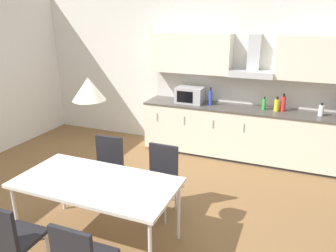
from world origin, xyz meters
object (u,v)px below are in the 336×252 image
at_px(bottle_green, 264,104).
at_px(microwave, 190,95).
at_px(dining_table, 96,185).
at_px(bottle_red, 283,104).
at_px(chair_near_left, 9,235).
at_px(pendant_lamp, 89,89).
at_px(bottle_yellow, 277,105).
at_px(chair_far_left, 107,163).
at_px(bottle_white, 321,110).
at_px(chair_far_right, 160,173).
at_px(bottle_blue, 210,98).

bearing_deg(bottle_green, microwave, -178.56).
bearing_deg(dining_table, microwave, 88.71).
relative_size(bottle_red, bottle_green, 1.34).
relative_size(microwave, bottle_green, 2.21).
bearing_deg(chair_near_left, bottle_red, 61.62).
distance_m(bottle_red, pendant_lamp, 3.42).
relative_size(bottle_yellow, pendant_lamp, 0.75).
xyz_separation_m(bottle_yellow, chair_far_left, (-1.94, -2.07, -0.47)).
height_order(dining_table, chair_near_left, chair_near_left).
bearing_deg(bottle_yellow, bottle_green, 172.80).
xyz_separation_m(bottle_green, bottle_yellow, (0.20, -0.03, 0.01)).
xyz_separation_m(bottle_white, chair_far_right, (-1.82, -2.06, -0.45)).
bearing_deg(bottle_green, chair_far_right, -114.60).
height_order(microwave, bottle_green, microwave).
bearing_deg(microwave, bottle_yellow, 0.26).
xyz_separation_m(bottle_red, chair_far_right, (-1.26, -2.12, -0.49)).
bearing_deg(bottle_red, chair_near_left, -118.38).
distance_m(bottle_red, bottle_blue, 1.20).
relative_size(bottle_white, chair_far_left, 0.24).
relative_size(dining_table, pendant_lamp, 5.31).
xyz_separation_m(bottle_blue, chair_far_left, (-0.84, -2.04, -0.50)).
height_order(bottle_yellow, pendant_lamp, pendant_lamp).
distance_m(microwave, bottle_yellow, 1.48).
xyz_separation_m(bottle_blue, pendant_lamp, (-0.45, -2.85, 0.69)).
bearing_deg(chair_near_left, dining_table, 64.88).
bearing_deg(chair_far_right, pendant_lamp, -115.29).
bearing_deg(chair_far_left, pendant_lamp, -64.25).
bearing_deg(bottle_green, bottle_white, -2.47).
height_order(chair_far_left, pendant_lamp, pendant_lamp).
bearing_deg(bottle_red, dining_table, -119.25).
distance_m(bottle_yellow, chair_near_left, 4.19).
relative_size(bottle_white, pendant_lamp, 0.65).
bearing_deg(bottle_red, bottle_white, -5.29).
relative_size(bottle_red, dining_table, 0.17).
relative_size(dining_table, chair_near_left, 1.95).
bearing_deg(pendant_lamp, bottle_white, 52.46).
relative_size(microwave, bottle_red, 1.64).
relative_size(bottle_red, chair_far_left, 0.34).
height_order(bottle_red, chair_far_left, bottle_red).
height_order(bottle_blue, bottle_green, bottle_blue).
distance_m(bottle_red, chair_far_left, 2.97).
bearing_deg(dining_table, bottle_yellow, 61.80).
height_order(microwave, chair_far_left, microwave).
height_order(bottle_green, dining_table, bottle_green).
distance_m(bottle_blue, pendant_lamp, 2.97).
bearing_deg(microwave, pendant_lamp, -91.29).
height_order(bottle_yellow, dining_table, bottle_yellow).
distance_m(bottle_green, bottle_yellow, 0.20).
bearing_deg(bottle_red, bottle_green, -176.99).
distance_m(bottle_green, chair_near_left, 4.13).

